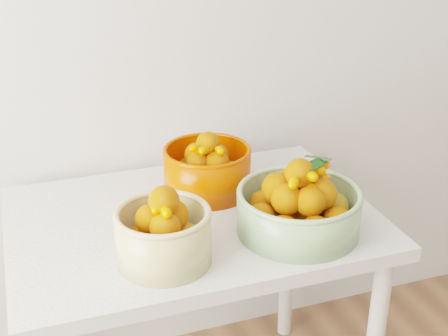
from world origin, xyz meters
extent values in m
cube|color=silver|center=(-0.19, 1.60, 0.73)|extent=(1.00, 0.70, 0.04)
cylinder|color=silver|center=(-0.63, 1.89, 0.35)|extent=(0.05, 0.05, 0.71)
cylinder|color=silver|center=(0.25, 1.89, 0.35)|extent=(0.05, 0.05, 0.71)
cylinder|color=#D1BC7A|center=(-0.32, 1.41, 0.82)|extent=(0.27, 0.27, 0.13)
torus|color=#D1BC7A|center=(-0.32, 1.41, 0.88)|extent=(0.27, 0.27, 0.02)
sphere|color=#D1660C|center=(-0.26, 1.41, 0.80)|extent=(0.07, 0.07, 0.07)
sphere|color=#D1660C|center=(-0.30, 1.47, 0.80)|extent=(0.07, 0.07, 0.07)
sphere|color=#E75C00|center=(-0.37, 1.44, 0.80)|extent=(0.07, 0.07, 0.07)
sphere|color=#E75C00|center=(-0.37, 1.38, 0.80)|extent=(0.08, 0.08, 0.08)
sphere|color=#E75C00|center=(-0.30, 1.35, 0.80)|extent=(0.08, 0.08, 0.08)
sphere|color=#E75C00|center=(-0.32, 1.41, 0.80)|extent=(0.08, 0.08, 0.08)
sphere|color=#E75C00|center=(-0.30, 1.43, 0.86)|extent=(0.08, 0.08, 0.08)
sphere|color=#E75C00|center=(-0.35, 1.43, 0.86)|extent=(0.07, 0.07, 0.07)
sphere|color=#E75C00|center=(-0.33, 1.38, 0.86)|extent=(0.07, 0.07, 0.07)
sphere|color=#E75C00|center=(-0.32, 1.41, 0.91)|extent=(0.07, 0.07, 0.07)
ellipsoid|color=#FF7100|center=(-0.32, 1.42, 0.91)|extent=(0.03, 0.04, 0.04)
ellipsoid|color=#FF7100|center=(-0.34, 1.42, 0.91)|extent=(0.05, 0.04, 0.04)
ellipsoid|color=#FF7100|center=(-0.32, 1.37, 0.91)|extent=(0.03, 0.04, 0.04)
ellipsoid|color=#FF7100|center=(-0.34, 1.40, 0.90)|extent=(0.05, 0.04, 0.03)
cylinder|color=#8CB37A|center=(0.04, 1.43, 0.81)|extent=(0.39, 0.39, 0.11)
torus|color=#8CB37A|center=(0.04, 1.43, 0.86)|extent=(0.39, 0.39, 0.02)
sphere|color=#D1660C|center=(0.15, 1.43, 0.80)|extent=(0.08, 0.08, 0.08)
sphere|color=#E75C00|center=(0.11, 1.51, 0.80)|extent=(0.09, 0.09, 0.09)
sphere|color=#E75C00|center=(0.04, 1.54, 0.80)|extent=(0.08, 0.08, 0.08)
sphere|color=#E75C00|center=(-0.03, 1.51, 0.80)|extent=(0.08, 0.08, 0.08)
sphere|color=#E75C00|center=(-0.06, 1.43, 0.80)|extent=(0.08, 0.08, 0.08)
sphere|color=#E75C00|center=(-0.03, 1.36, 0.80)|extent=(0.08, 0.08, 0.08)
sphere|color=#E75C00|center=(0.04, 1.33, 0.80)|extent=(0.08, 0.08, 0.08)
sphere|color=#E75C00|center=(0.12, 1.36, 0.80)|extent=(0.08, 0.08, 0.08)
sphere|color=#E75C00|center=(0.04, 1.43, 0.80)|extent=(0.08, 0.08, 0.08)
sphere|color=#E75C00|center=(0.10, 1.46, 0.87)|extent=(0.08, 0.08, 0.08)
sphere|color=#E75C00|center=(0.04, 1.49, 0.87)|extent=(0.07, 0.07, 0.07)
sphere|color=#E75C00|center=(0.00, 1.46, 0.87)|extent=(0.09, 0.09, 0.09)
sphere|color=#E75C00|center=(0.00, 1.40, 0.87)|extent=(0.08, 0.08, 0.08)
sphere|color=#E75C00|center=(0.05, 1.37, 0.87)|extent=(0.08, 0.08, 0.08)
sphere|color=#E75C00|center=(0.09, 1.40, 0.87)|extent=(0.08, 0.08, 0.08)
sphere|color=#E75C00|center=(0.04, 1.43, 0.92)|extent=(0.08, 0.08, 0.08)
ellipsoid|color=#FF7100|center=(0.08, 1.48, 0.90)|extent=(0.05, 0.05, 0.04)
ellipsoid|color=#FF7100|center=(0.05, 1.49, 0.89)|extent=(0.03, 0.04, 0.03)
ellipsoid|color=#FF7100|center=(0.11, 1.48, 0.91)|extent=(0.05, 0.04, 0.03)
ellipsoid|color=#FF7100|center=(0.00, 1.47, 0.89)|extent=(0.04, 0.05, 0.04)
ellipsoid|color=#FF7100|center=(0.12, 1.44, 0.89)|extent=(0.05, 0.04, 0.04)
ellipsoid|color=#FF7100|center=(0.05, 1.43, 0.92)|extent=(0.05, 0.05, 0.04)
ellipsoid|color=#FF7100|center=(0.00, 1.38, 0.92)|extent=(0.05, 0.05, 0.04)
ellipsoid|color=#FF7100|center=(0.12, 1.45, 0.92)|extent=(0.04, 0.04, 0.03)
ellipsoid|color=#FF7100|center=(0.06, 1.39, 0.93)|extent=(0.03, 0.05, 0.03)
ellipsoid|color=#FF7100|center=(0.05, 1.42, 0.91)|extent=(0.04, 0.04, 0.04)
ellipsoid|color=#FF7100|center=(0.06, 1.39, 0.89)|extent=(0.04, 0.05, 0.03)
ellipsoid|color=#FF7100|center=(0.09, 1.42, 0.92)|extent=(0.04, 0.04, 0.03)
ellipsoid|color=#FF7100|center=(0.04, 1.42, 0.90)|extent=(0.05, 0.05, 0.03)
cylinder|color=#D23300|center=(-0.11, 1.73, 0.82)|extent=(0.31, 0.31, 0.13)
torus|color=#D23300|center=(-0.11, 1.73, 0.88)|extent=(0.32, 0.32, 0.01)
sphere|color=#D1660C|center=(-0.03, 1.73, 0.80)|extent=(0.07, 0.07, 0.07)
sphere|color=#D1660C|center=(-0.07, 1.80, 0.80)|extent=(0.07, 0.07, 0.07)
sphere|color=#E75C00|center=(-0.15, 1.80, 0.80)|extent=(0.08, 0.08, 0.08)
sphere|color=#E75C00|center=(-0.19, 1.73, 0.80)|extent=(0.07, 0.07, 0.07)
sphere|color=#E75C00|center=(-0.15, 1.66, 0.80)|extent=(0.07, 0.07, 0.07)
sphere|color=#E75C00|center=(-0.07, 1.66, 0.80)|extent=(0.07, 0.07, 0.07)
sphere|color=#E75C00|center=(-0.11, 1.73, 0.80)|extent=(0.07, 0.07, 0.07)
sphere|color=#E75C00|center=(-0.07, 1.75, 0.85)|extent=(0.07, 0.07, 0.07)
sphere|color=#E75C00|center=(-0.13, 1.77, 0.85)|extent=(0.08, 0.08, 0.08)
sphere|color=#E75C00|center=(-0.15, 1.71, 0.85)|extent=(0.07, 0.07, 0.07)
sphere|color=#E75C00|center=(-0.09, 1.69, 0.85)|extent=(0.07, 0.07, 0.07)
sphere|color=#E75C00|center=(-0.10, 1.74, 0.90)|extent=(0.07, 0.07, 0.07)
ellipsoid|color=#FF7100|center=(-0.11, 1.72, 0.89)|extent=(0.03, 0.04, 0.03)
ellipsoid|color=#FF7100|center=(-0.14, 1.71, 0.90)|extent=(0.04, 0.04, 0.04)
ellipsoid|color=#FF7100|center=(-0.12, 1.74, 0.87)|extent=(0.04, 0.05, 0.04)
ellipsoid|color=#FF7100|center=(-0.14, 1.68, 0.90)|extent=(0.04, 0.05, 0.03)
ellipsoid|color=#FF7100|center=(-0.15, 1.71, 0.90)|extent=(0.04, 0.04, 0.03)
ellipsoid|color=#FF7100|center=(-0.12, 1.71, 0.89)|extent=(0.04, 0.05, 0.04)
ellipsoid|color=#FF7100|center=(-0.11, 1.73, 0.87)|extent=(0.05, 0.04, 0.04)
ellipsoid|color=#FF7100|center=(-0.09, 1.68, 0.90)|extent=(0.03, 0.05, 0.04)
camera|label=1|loc=(-0.61, 0.15, 1.60)|focal=50.00mm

